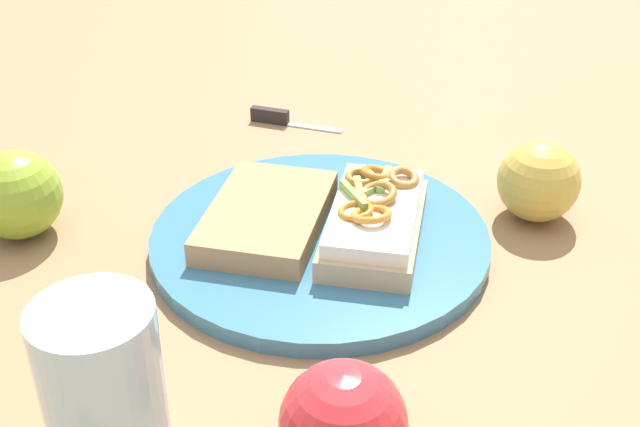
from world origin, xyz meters
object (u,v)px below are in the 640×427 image
(sandwich, at_px, (374,219))
(apple_1, at_px, (343,424))
(knife, at_px, (280,118))
(apple_0, at_px, (17,195))
(apple_2, at_px, (539,181))
(plate, at_px, (320,239))
(bread_slice_side, at_px, (267,216))
(drinking_glass, at_px, (104,394))

(sandwich, distance_m, apple_1, 0.25)
(apple_1, xyz_separation_m, knife, (0.51, -0.09, -0.03))
(apple_0, distance_m, apple_2, 0.48)
(apple_1, relative_size, apple_2, 1.04)
(plate, relative_size, bread_slice_side, 2.00)
(apple_1, height_order, apple_2, apple_1)
(bread_slice_side, xyz_separation_m, apple_0, (0.08, 0.21, 0.01))
(bread_slice_side, bearing_deg, sandwich, 93.10)
(sandwich, height_order, apple_2, apple_2)
(plate, height_order, sandwich, sandwich)
(sandwich, distance_m, apple_2, 0.17)
(apple_1, bearing_deg, apple_2, -48.28)
(plate, relative_size, drinking_glass, 2.40)
(plate, height_order, apple_0, apple_0)
(sandwich, relative_size, apple_2, 2.24)
(apple_1, distance_m, knife, 0.52)
(apple_0, relative_size, knife, 0.84)
(bread_slice_side, xyz_separation_m, drinking_glass, (-0.23, 0.15, 0.04))
(plate, distance_m, apple_1, 0.26)
(bread_slice_side, height_order, apple_0, apple_0)
(plate, bearing_deg, apple_2, -92.33)
(knife, bearing_deg, plate, -61.90)
(plate, xyz_separation_m, apple_2, (-0.01, -0.21, 0.03))
(apple_2, bearing_deg, apple_1, 131.72)
(plate, relative_size, sandwich, 1.76)
(apple_2, bearing_deg, drinking_glass, 115.83)
(bread_slice_side, bearing_deg, plate, 91.88)
(plate, height_order, bread_slice_side, bread_slice_side)
(apple_1, distance_m, apple_2, 0.36)
(bread_slice_side, relative_size, apple_2, 1.96)
(bread_slice_side, bearing_deg, knife, -167.51)
(bread_slice_side, relative_size, apple_1, 1.88)
(apple_2, bearing_deg, sandwich, 94.06)
(bread_slice_side, bearing_deg, apple_1, 26.03)
(bread_slice_side, height_order, knife, bread_slice_side)
(apple_1, bearing_deg, bread_slice_side, -3.36)
(sandwich, relative_size, apple_0, 2.12)
(apple_0, xyz_separation_m, apple_2, (-0.11, -0.47, -0.00))
(apple_2, distance_m, knife, 0.33)
(apple_1, height_order, knife, apple_1)
(sandwich, relative_size, apple_1, 2.15)
(plate, xyz_separation_m, bread_slice_side, (0.02, 0.04, 0.02))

